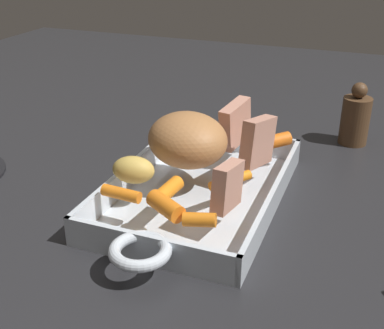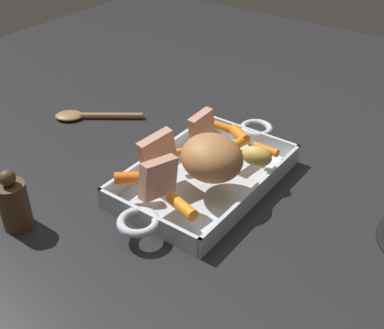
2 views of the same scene
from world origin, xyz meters
name	(u,v)px [view 1 (image 1 of 2)]	position (x,y,z in m)	size (l,w,h in m)	color
ground_plane	(200,198)	(0.00, 0.00, 0.00)	(2.17, 2.17, 0.00)	#232326
roasting_dish	(200,189)	(0.00, 0.00, 0.01)	(0.48, 0.24, 0.04)	silver
pork_roast	(188,140)	(-0.02, -0.03, 0.08)	(0.13, 0.12, 0.08)	#AB7141
roast_slice_outer	(235,124)	(-0.13, 0.02, 0.08)	(0.02, 0.07, 0.07)	tan
roast_slice_thick	(258,142)	(-0.06, 0.07, 0.08)	(0.02, 0.07, 0.07)	tan
roast_slice_thin	(227,186)	(0.08, 0.07, 0.07)	(0.02, 0.06, 0.06)	tan
baby_carrot_center_left	(167,192)	(0.09, -0.02, 0.05)	(0.02, 0.02, 0.06)	orange
baby_carrot_long	(121,194)	(0.11, -0.07, 0.05)	(0.02, 0.02, 0.06)	orange
baby_carrot_center_right	(164,206)	(0.13, 0.00, 0.06)	(0.02, 0.02, 0.05)	orange
baby_carrot_northeast	(199,220)	(0.14, 0.05, 0.05)	(0.02, 0.02, 0.04)	orange
baby_carrot_short	(273,142)	(-0.13, 0.08, 0.05)	(0.02, 0.02, 0.06)	orange
baby_carrot_northwest	(202,129)	(-0.14, -0.05, 0.05)	(0.02, 0.02, 0.07)	orange
baby_carrot_southwest	(230,180)	(0.02, 0.05, 0.05)	(0.01, 0.01, 0.07)	orange
potato_halved	(133,170)	(0.06, -0.08, 0.06)	(0.06, 0.04, 0.04)	gold
pepper_mill	(355,118)	(-0.31, 0.20, 0.05)	(0.05, 0.05, 0.12)	#4C331E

